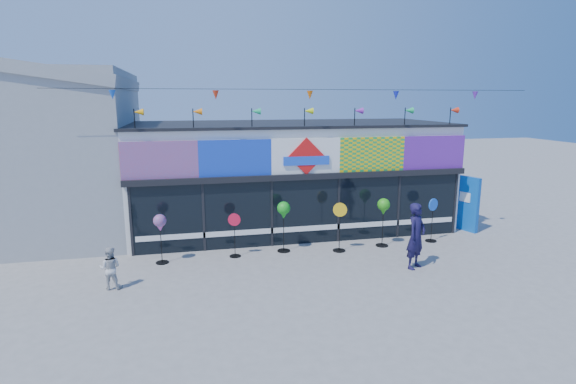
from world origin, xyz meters
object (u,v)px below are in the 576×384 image
object	(u,v)px
spinner_0	(160,224)
spinner_3	(340,226)
blue_sign	(466,203)
spinner_1	(235,234)
spinner_5	(432,219)
spinner_2	(284,212)
adult_man	(416,236)
child	(110,268)
spinner_4	(384,208)

from	to	relation	value
spinner_0	spinner_3	distance (m)	5.75
blue_sign	spinner_1	size ratio (longest dim) A/B	1.47
blue_sign	spinner_1	xyz separation A→B (m)	(-9.03, -1.05, -0.30)
spinner_1	spinner_5	bearing A→B (deg)	0.43
spinner_2	adult_man	distance (m)	4.26
spinner_0	spinner_2	xyz separation A→B (m)	(3.92, 0.25, 0.11)
spinner_3	child	world-z (taller)	spinner_3
blue_sign	child	world-z (taller)	blue_sign
spinner_1	adult_man	world-z (taller)	adult_man
spinner_5	child	xyz separation A→B (m)	(-10.53, -1.84, -0.25)
spinner_3	spinner_4	world-z (taller)	spinner_4
spinner_2	blue_sign	bearing A→B (deg)	6.89
spinner_4	spinner_1	bearing A→B (deg)	179.54
spinner_2	spinner_4	distance (m)	3.45
child	spinner_3	bearing A→B (deg)	-159.21
spinner_0	spinner_2	bearing A→B (deg)	3.63
spinner_1	spinner_2	world-z (taller)	spinner_2
spinner_3	adult_man	distance (m)	2.61
adult_man	child	xyz separation A→B (m)	(-8.69, 0.38, -0.42)
spinner_5	spinner_2	bearing A→B (deg)	178.90
blue_sign	spinner_1	world-z (taller)	blue_sign
spinner_0	child	world-z (taller)	spinner_0
spinner_2	spinner_3	bearing A→B (deg)	-11.73
spinner_4	spinner_0	bearing A→B (deg)	-179.60
blue_sign	spinner_1	distance (m)	9.10
blue_sign	spinner_2	size ratio (longest dim) A/B	1.24
spinner_4	adult_man	bearing A→B (deg)	-87.41
spinner_3	spinner_1	bearing A→B (deg)	176.32
spinner_3	spinner_2	bearing A→B (deg)	168.27
spinner_3	spinner_4	xyz separation A→B (m)	(1.63, 0.18, 0.48)
blue_sign	child	distance (m)	12.87
spinner_0	adult_man	world-z (taller)	adult_man
spinner_3	adult_man	xyz separation A→B (m)	(1.72, -1.95, 0.12)
spinner_1	spinner_5	world-z (taller)	spinner_5
spinner_1	adult_man	bearing A→B (deg)	-22.74
spinner_0	spinner_1	bearing A→B (deg)	2.33
spinner_2	spinner_3	xyz separation A→B (m)	(1.82, -0.38, -0.49)
spinner_5	adult_man	bearing A→B (deg)	-129.45
blue_sign	spinner_5	xyz separation A→B (m)	(-2.01, -1.00, -0.23)
spinner_4	spinner_5	xyz separation A→B (m)	(1.93, 0.09, -0.52)
spinner_5	child	bearing A→B (deg)	-170.07
spinner_1	spinner_4	size ratio (longest dim) A/B	0.85
spinner_0	spinner_1	world-z (taller)	spinner_0
spinner_0	spinner_3	size ratio (longest dim) A/B	0.94
spinner_1	adult_man	distance (m)	5.63
spinner_1	spinner_3	bearing A→B (deg)	-3.68
spinner_0	spinner_3	bearing A→B (deg)	-1.29
blue_sign	spinner_0	size ratio (longest dim) A/B	1.35
spinner_1	spinner_3	distance (m)	3.47
spinner_3	spinner_5	world-z (taller)	spinner_3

